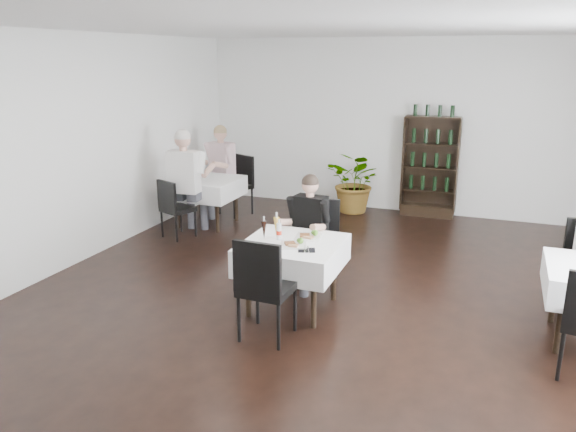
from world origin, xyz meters
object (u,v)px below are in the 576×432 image
Objects in this scene: wine_shelf at (430,168)px; diner_main at (307,223)px; main_table at (293,255)px; potted_tree at (356,182)px.

wine_shelf is 3.81m from diner_main.
diner_main is at bearing 94.21° from main_table.
wine_shelf is 4.41m from main_table.
diner_main is at bearing -104.36° from wine_shelf.
potted_tree is (-1.22, -0.22, -0.30)m from wine_shelf.
wine_shelf is at bearing 75.64° from diner_main.
potted_tree is at bearing -169.62° from wine_shelf.
main_table is at bearing -85.51° from potted_tree.
wine_shelf is 1.27× the size of diner_main.
main_table is (-0.90, -4.31, -0.23)m from wine_shelf.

